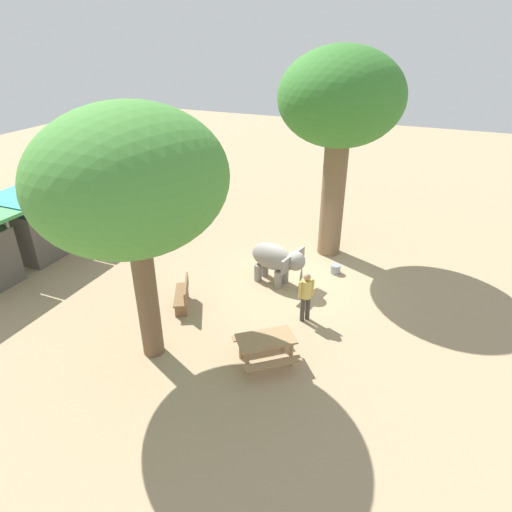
{
  "coord_description": "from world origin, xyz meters",
  "views": [
    {
      "loc": [
        -12.75,
        -3.96,
        7.96
      ],
      "look_at": [
        -0.14,
        1.36,
        0.8
      ],
      "focal_mm": 30.79,
      "sensor_mm": 36.0,
      "label": 1
    }
  ],
  "objects_px": {
    "shade_tree_secondary": "(341,103)",
    "wooden_bench": "(183,294)",
    "picnic_table_near": "(266,344)",
    "market_stall_white": "(85,206)",
    "market_stall_teal": "(37,228)",
    "person_handler": "(306,293)",
    "market_stall_red": "(123,188)",
    "feed_bucket": "(335,269)",
    "shade_tree_main": "(131,181)",
    "elephant": "(277,260)"
  },
  "relations": [
    {
      "from": "shade_tree_secondary",
      "to": "wooden_bench",
      "type": "distance_m",
      "value": 8.3
    },
    {
      "from": "picnic_table_near",
      "to": "market_stall_white",
      "type": "xyz_separation_m",
      "value": [
        4.96,
        10.37,
        0.55
      ]
    },
    {
      "from": "shade_tree_secondary",
      "to": "market_stall_teal",
      "type": "height_order",
      "value": "shade_tree_secondary"
    },
    {
      "from": "person_handler",
      "to": "shade_tree_secondary",
      "type": "xyz_separation_m",
      "value": [
        4.75,
        0.49,
        4.74
      ]
    },
    {
      "from": "person_handler",
      "to": "market_stall_white",
      "type": "height_order",
      "value": "market_stall_white"
    },
    {
      "from": "market_stall_white",
      "to": "picnic_table_near",
      "type": "bearing_deg",
      "value": -115.55
    },
    {
      "from": "market_stall_red",
      "to": "feed_bucket",
      "type": "bearing_deg",
      "value": -101.01
    },
    {
      "from": "market_stall_white",
      "to": "feed_bucket",
      "type": "distance_m",
      "value": 10.99
    },
    {
      "from": "market_stall_teal",
      "to": "market_stall_white",
      "type": "distance_m",
      "value": 2.6
    },
    {
      "from": "shade_tree_main",
      "to": "market_stall_red",
      "type": "bearing_deg",
      "value": 41.39
    },
    {
      "from": "picnic_table_near",
      "to": "market_stall_teal",
      "type": "bearing_deg",
      "value": 128.06
    },
    {
      "from": "market_stall_white",
      "to": "wooden_bench",
      "type": "bearing_deg",
      "value": -116.9
    },
    {
      "from": "shade_tree_secondary",
      "to": "market_stall_teal",
      "type": "xyz_separation_m",
      "value": [
        -4.62,
        10.27,
        -4.55
      ]
    },
    {
      "from": "elephant",
      "to": "person_handler",
      "type": "xyz_separation_m",
      "value": [
        -1.7,
        -1.56,
        0.03
      ]
    },
    {
      "from": "elephant",
      "to": "shade_tree_main",
      "type": "height_order",
      "value": "shade_tree_main"
    },
    {
      "from": "market_stall_red",
      "to": "shade_tree_main",
      "type": "bearing_deg",
      "value": -138.61
    },
    {
      "from": "wooden_bench",
      "to": "picnic_table_near",
      "type": "distance_m",
      "value": 3.65
    },
    {
      "from": "elephant",
      "to": "market_stall_teal",
      "type": "bearing_deg",
      "value": -158.0
    },
    {
      "from": "picnic_table_near",
      "to": "market_stall_teal",
      "type": "xyz_separation_m",
      "value": [
        2.36,
        10.37,
        0.55
      ]
    },
    {
      "from": "market_stall_teal",
      "to": "feed_bucket",
      "type": "distance_m",
      "value": 11.4
    },
    {
      "from": "shade_tree_main",
      "to": "feed_bucket",
      "type": "bearing_deg",
      "value": -29.7
    },
    {
      "from": "person_handler",
      "to": "market_stall_teal",
      "type": "xyz_separation_m",
      "value": [
        0.13,
        10.76,
        0.19
      ]
    },
    {
      "from": "elephant",
      "to": "market_stall_teal",
      "type": "distance_m",
      "value": 9.34
    },
    {
      "from": "shade_tree_main",
      "to": "wooden_bench",
      "type": "relative_size",
      "value": 4.64
    },
    {
      "from": "wooden_bench",
      "to": "shade_tree_main",
      "type": "bearing_deg",
      "value": 161.96
    },
    {
      "from": "shade_tree_secondary",
      "to": "market_stall_white",
      "type": "height_order",
      "value": "shade_tree_secondary"
    },
    {
      "from": "person_handler",
      "to": "shade_tree_secondary",
      "type": "relative_size",
      "value": 0.22
    },
    {
      "from": "person_handler",
      "to": "wooden_bench",
      "type": "height_order",
      "value": "person_handler"
    },
    {
      "from": "shade_tree_main",
      "to": "market_stall_red",
      "type": "relative_size",
      "value": 2.63
    },
    {
      "from": "elephant",
      "to": "picnic_table_near",
      "type": "xyz_separation_m",
      "value": [
        -3.92,
        -1.16,
        -0.33
      ]
    },
    {
      "from": "shade_tree_secondary",
      "to": "person_handler",
      "type": "bearing_deg",
      "value": -174.08
    },
    {
      "from": "elephant",
      "to": "market_stall_teal",
      "type": "relative_size",
      "value": 0.83
    },
    {
      "from": "market_stall_red",
      "to": "person_handler",
      "type": "bearing_deg",
      "value": -116.35
    },
    {
      "from": "shade_tree_main",
      "to": "market_stall_teal",
      "type": "xyz_separation_m",
      "value": [
        3.17,
        7.37,
        -3.73
      ]
    },
    {
      "from": "elephant",
      "to": "market_stall_teal",
      "type": "height_order",
      "value": "market_stall_teal"
    },
    {
      "from": "wooden_bench",
      "to": "picnic_table_near",
      "type": "xyz_separation_m",
      "value": [
        -1.41,
        -3.37,
        0.12
      ]
    },
    {
      "from": "market_stall_teal",
      "to": "shade_tree_secondary",
      "type": "bearing_deg",
      "value": -65.77
    },
    {
      "from": "elephant",
      "to": "person_handler",
      "type": "height_order",
      "value": "person_handler"
    },
    {
      "from": "person_handler",
      "to": "market_stall_teal",
      "type": "bearing_deg",
      "value": 43.9
    },
    {
      "from": "market_stall_teal",
      "to": "feed_bucket",
      "type": "height_order",
      "value": "market_stall_teal"
    },
    {
      "from": "person_handler",
      "to": "picnic_table_near",
      "type": "bearing_deg",
      "value": 124.54
    },
    {
      "from": "market_stall_white",
      "to": "feed_bucket",
      "type": "xyz_separation_m",
      "value": [
        0.47,
        -10.93,
        -0.98
      ]
    },
    {
      "from": "person_handler",
      "to": "market_stall_red",
      "type": "relative_size",
      "value": 0.64
    },
    {
      "from": "market_stall_white",
      "to": "shade_tree_main",
      "type": "bearing_deg",
      "value": -128.02
    },
    {
      "from": "market_stall_white",
      "to": "market_stall_red",
      "type": "bearing_deg",
      "value": 0.0
    },
    {
      "from": "elephant",
      "to": "picnic_table_near",
      "type": "relative_size",
      "value": 1.0
    },
    {
      "from": "market_stall_white",
      "to": "feed_bucket",
      "type": "relative_size",
      "value": 7.0
    },
    {
      "from": "picnic_table_near",
      "to": "market_stall_teal",
      "type": "height_order",
      "value": "market_stall_teal"
    },
    {
      "from": "feed_bucket",
      "to": "market_stall_red",
      "type": "bearing_deg",
      "value": 78.99
    },
    {
      "from": "shade_tree_secondary",
      "to": "market_stall_red",
      "type": "height_order",
      "value": "shade_tree_secondary"
    }
  ]
}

